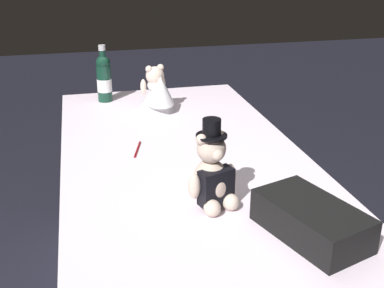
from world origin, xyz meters
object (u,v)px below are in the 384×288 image
Objects in this scene: teddy_bear_groom at (212,175)px; champagne_bottle at (104,78)px; gift_case_black at (311,220)px; teddy_bear_bride at (157,92)px; signing_pen at (138,149)px.

champagne_bottle is (-1.15, -0.24, 0.02)m from teddy_bear_groom.
teddy_bear_groom is 0.98× the size of champagne_bottle.
teddy_bear_groom reaches higher than gift_case_black.
teddy_bear_groom is at bearing 11.85° from champagne_bottle.
champagne_bottle is at bearing -168.15° from teddy_bear_groom.
signing_pen is at bearing -19.03° from teddy_bear_bride.
teddy_bear_groom is at bearing 18.85° from signing_pen.
gift_case_black is at bearing 18.61° from champagne_bottle.
signing_pen is 0.42× the size of gift_case_black.
champagne_bottle is 0.80× the size of gift_case_black.
signing_pen is 0.81m from gift_case_black.
champagne_bottle is at bearing -173.47° from signing_pen.
champagne_bottle is 1.89× the size of signing_pen.
teddy_bear_groom is 0.78× the size of gift_case_black.
gift_case_black is (1.15, 0.23, -0.05)m from teddy_bear_bride.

